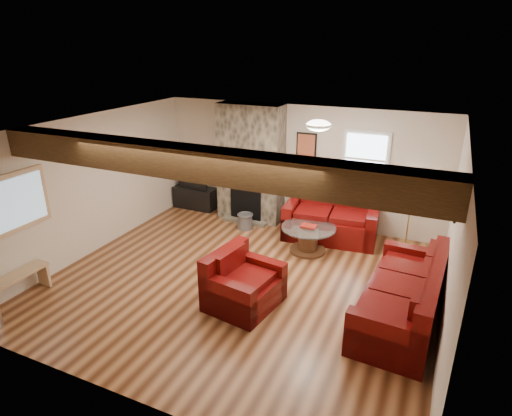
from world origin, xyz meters
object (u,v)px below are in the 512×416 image
Objects in this scene: sofa_three at (402,291)px; coffee_table at (308,239)px; tv_cabinet at (195,198)px; floor_lamp at (414,184)px; loveseat at (331,215)px; television at (194,179)px; armchair_red at (244,280)px.

sofa_three is 2.28× the size of coffee_table.
tv_cabinet is 0.71× the size of floor_lamp.
loveseat is at bearing -140.71° from sofa_three.
floor_lamp reaches higher than television.
loveseat is 3.35m from tv_cabinet.
loveseat is at bearing -167.29° from floor_lamp.
television is 4.77m from floor_lamp.
floor_lamp reaches higher than coffee_table.
armchair_red reaches higher than tv_cabinet.
armchair_red is at bearing -70.91° from sofa_three.
loveseat is at bearing -5.15° from tv_cabinet.
sofa_three is 2.75m from loveseat.
television reaches higher than coffee_table.
television is (-3.33, 0.30, 0.24)m from loveseat.
armchair_red is at bearing -106.51° from loveseat.
loveseat is at bearing -2.26° from armchair_red.
coffee_table is 2.19m from floor_lamp.
coffee_table is at bearing -19.05° from tv_cabinet.
floor_lamp is at bearing 0.24° from television.
tv_cabinet is at bearing 50.33° from armchair_red.
coffee_table is 3.29m from tv_cabinet.
floor_lamp is (1.42, 0.32, 0.74)m from loveseat.
floor_lamp is at bearing 7.14° from loveseat.
loveseat is 2.88m from armchair_red.
armchair_red reaches higher than coffee_table.
armchair_red is 2.09m from coffee_table.
loveseat is 1.26× the size of floor_lamp.
television is at bearing 50.33° from armchair_red.
television is (-3.11, 1.07, 0.47)m from coffee_table.
loveseat is 0.84m from coffee_table.
floor_lamp is (1.64, 1.09, 0.97)m from coffee_table.
loveseat reaches higher than television.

